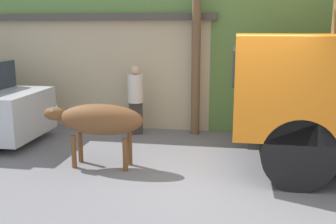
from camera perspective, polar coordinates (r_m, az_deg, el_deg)
ground_plane at (r=6.32m, az=8.68°, el=-11.32°), size 60.00×60.00×0.00m
hillside_embankment at (r=12.24m, az=9.66°, el=9.33°), size 32.00×5.64×3.84m
building_backdrop at (r=11.28m, az=-9.57°, el=6.56°), size 6.52×2.70×2.82m
brown_cow at (r=7.18m, az=-10.03°, el=-1.19°), size 1.87×0.56×1.17m
pedestrian_on_hill at (r=9.29m, az=-4.73°, el=2.21°), size 0.46×0.46×1.65m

